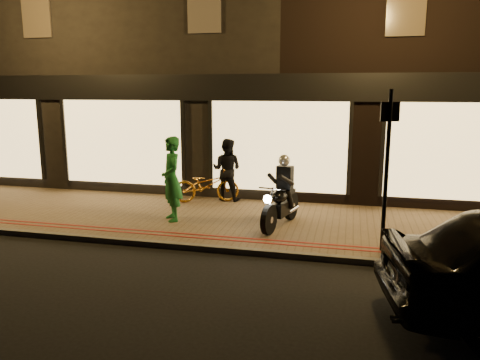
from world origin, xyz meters
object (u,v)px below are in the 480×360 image
(person_green, at_px, (172,179))
(sign_post, at_px, (387,163))
(bicycle_gold, at_px, (206,185))
(motorcycle, at_px, (282,199))

(person_green, bearing_deg, sign_post, 41.95)
(person_green, bearing_deg, bicycle_gold, 137.35)
(sign_post, height_order, person_green, sign_post)
(sign_post, height_order, bicycle_gold, sign_post)
(motorcycle, xyz_separation_m, person_green, (-2.53, -0.12, 0.36))
(sign_post, xyz_separation_m, person_green, (-4.62, 1.01, -0.70))
(sign_post, relative_size, person_green, 1.54)
(sign_post, distance_m, bicycle_gold, 5.39)
(bicycle_gold, bearing_deg, person_green, 151.79)
(motorcycle, height_order, bicycle_gold, motorcycle)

